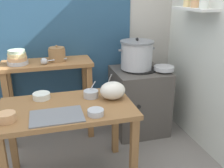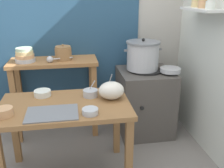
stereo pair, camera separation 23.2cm
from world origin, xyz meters
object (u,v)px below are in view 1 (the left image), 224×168
Objects in this scene: ladle at (45,61)px; prep_bowl_4 at (91,94)px; plastic_bag at (113,90)px; prep_bowl_0 at (96,112)px; stove_block at (139,100)px; prep_bowl_2 at (107,88)px; clay_pot at (57,54)px; prep_table at (68,118)px; prep_bowl_1 at (7,117)px; bowl_stack_enamel at (17,58)px; prep_bowl_3 at (41,96)px; serving_tray at (57,116)px; back_shelf_table at (48,81)px; steamer_pot at (137,55)px; wide_pan at (164,68)px.

ladle reaches higher than prep_bowl_4.
prep_bowl_0 is (-0.21, -0.27, -0.05)m from plastic_bag.
ladle is at bearing 178.32° from stove_block.
clay_pot is at bearing 126.63° from prep_bowl_2.
plastic_bag is (0.41, -0.75, -0.18)m from clay_pot.
prep_table is at bearing -150.16° from prep_bowl_4.
stove_block is 4.48× the size of prep_bowl_2.
prep_bowl_1 is at bearing -148.99° from stove_block.
bowl_stack_enamel is 1.39× the size of prep_bowl_3.
clay_pot is at bearing 3.76° from bowl_stack_enamel.
prep_bowl_2 is 1.16× the size of prep_bowl_3.
prep_bowl_4 is (-0.18, 0.08, -0.04)m from plastic_bag.
prep_bowl_0 is (0.29, -0.05, 0.02)m from serving_tray.
back_shelf_table is at bearing 82.46° from prep_bowl_3.
plastic_bag reaches higher than prep_bowl_0.
back_shelf_table is 6.53× the size of prep_bowl_4.
back_shelf_table reaches higher than plastic_bag.
ladle is at bearing -142.54° from clay_pot.
prep_bowl_0 is (0.32, -1.02, 0.07)m from back_shelf_table.
bowl_stack_enamel is 1.02m from serving_tray.
steamer_pot is at bearing -6.35° from back_shelf_table.
prep_bowl_3 is (-0.20, 0.21, 0.14)m from prep_table.
steamer_pot is 3.36× the size of prep_bowl_0.
prep_bowl_0 is at bearing -6.49° from prep_bowl_1.
prep_bowl_0 is 0.73× the size of prep_bowl_2.
clay_pot reaches higher than plastic_bag.
bowl_stack_enamel is 0.93× the size of wide_pan.
wide_pan is 1.49× the size of prep_bowl_3.
stove_block is 1.95× the size of serving_tray.
prep_bowl_0 is 0.65m from prep_bowl_1.
ladle is at bearing 110.00° from prep_bowl_0.
steamer_pot reaches higher than prep_table.
prep_table is 4.89× the size of wide_pan.
prep_bowl_0 is at bearing -9.84° from serving_tray.
ladle is 0.52m from prep_bowl_3.
serving_tray is at bearing -138.27° from steamer_pot.
serving_tray is at bearing -150.27° from wide_pan.
prep_bowl_3 is (-0.19, -0.58, -0.23)m from clay_pot.
back_shelf_table is 5.29× the size of clay_pot.
prep_bowl_0 is (0.33, -0.92, -0.19)m from ladle.
ladle is 2.11× the size of prep_bowl_1.
bowl_stack_enamel is at bearing 135.06° from prep_bowl_4.
serving_tray is 2.72× the size of prep_bowl_4.
steamer_pot reaches higher than wide_pan.
stove_block is 5.18× the size of prep_bowl_3.
plastic_bag is 0.88m from prep_bowl_1.
ladle is 0.69× the size of serving_tray.
clay_pot is 0.17m from ladle.
plastic_bag reaches higher than serving_tray.
wide_pan is at bearing -7.22° from ladle.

